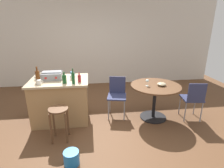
{
  "coord_description": "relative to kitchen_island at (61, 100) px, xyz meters",
  "views": [
    {
      "loc": [
        -0.2,
        -3.24,
        2.02
      ],
      "look_at": [
        0.24,
        0.25,
        0.8
      ],
      "focal_mm": 28.81,
      "sensor_mm": 36.0,
      "label": 1
    }
  ],
  "objects": [
    {
      "name": "ground_plane",
      "position": [
        0.84,
        -0.36,
        -0.46
      ],
      "size": [
        8.8,
        8.8,
        0.0
      ],
      "primitive_type": "plane",
      "color": "brown"
    },
    {
      "name": "back_wall",
      "position": [
        0.84,
        2.39,
        0.89
      ],
      "size": [
        8.0,
        0.1,
        2.7
      ],
      "primitive_type": "cube",
      "color": "beige",
      "rests_on": "ground_plane"
    },
    {
      "name": "kitchen_island",
      "position": [
        0.0,
        0.0,
        0.0
      ],
      "size": [
        1.17,
        0.85,
        0.91
      ],
      "color": "#A37A4C",
      "rests_on": "ground_plane"
    },
    {
      "name": "wooden_stool",
      "position": [
        0.07,
        -0.73,
        0.0
      ],
      "size": [
        0.34,
        0.34,
        0.62
      ],
      "color": "brown",
      "rests_on": "ground_plane"
    },
    {
      "name": "dining_table",
      "position": [
        1.99,
        -0.19,
        0.13
      ],
      "size": [
        1.04,
        1.04,
        0.77
      ],
      "color": "black",
      "rests_on": "ground_plane"
    },
    {
      "name": "folding_chair_near",
      "position": [
        2.77,
        -0.36,
        0.06
      ],
      "size": [
        0.45,
        0.45,
        0.87
      ],
      "color": "navy",
      "rests_on": "ground_plane"
    },
    {
      "name": "folding_chair_far",
      "position": [
        1.21,
        0.05,
        0.07
      ],
      "size": [
        0.47,
        0.47,
        0.88
      ],
      "color": "navy",
      "rests_on": "ground_plane"
    },
    {
      "name": "toolbox",
      "position": [
        -0.13,
        0.04,
        0.53
      ],
      "size": [
        0.39,
        0.28,
        0.17
      ],
      "color": "gray",
      "rests_on": "kitchen_island"
    },
    {
      "name": "bottle_0",
      "position": [
        0.32,
        -0.3,
        0.57
      ],
      "size": [
        0.06,
        0.06,
        0.3
      ],
      "color": "#194C23",
      "rests_on": "kitchen_island"
    },
    {
      "name": "bottle_1",
      "position": [
        0.43,
        -0.21,
        0.53
      ],
      "size": [
        0.06,
        0.06,
        0.2
      ],
      "color": "maroon",
      "rests_on": "kitchen_island"
    },
    {
      "name": "bottle_2",
      "position": [
        -0.37,
        -0.11,
        0.57
      ],
      "size": [
        0.08,
        0.08,
        0.31
      ],
      "color": "#603314",
      "rests_on": "kitchen_island"
    },
    {
      "name": "bottle_3",
      "position": [
        0.14,
        -0.24,
        0.54
      ],
      "size": [
        0.08,
        0.08,
        0.22
      ],
      "color": "#194C23",
      "rests_on": "kitchen_island"
    },
    {
      "name": "cup_0",
      "position": [
        0.27,
        -0.02,
        0.5
      ],
      "size": [
        0.12,
        0.08,
        0.1
      ],
      "color": "white",
      "rests_on": "kitchen_island"
    },
    {
      "name": "cup_1",
      "position": [
        0.24,
        0.23,
        0.5
      ],
      "size": [
        0.11,
        0.07,
        0.1
      ],
      "color": "#4C7099",
      "rests_on": "kitchen_island"
    },
    {
      "name": "cup_2",
      "position": [
        -0.44,
        0.04,
        0.49
      ],
      "size": [
        0.11,
        0.07,
        0.08
      ],
      "color": "white",
      "rests_on": "kitchen_island"
    },
    {
      "name": "cup_3",
      "position": [
        -0.32,
        -0.26,
        0.5
      ],
      "size": [
        0.12,
        0.09,
        0.09
      ],
      "color": "white",
      "rests_on": "kitchen_island"
    },
    {
      "name": "cup_4",
      "position": [
        -0.38,
        0.22,
        0.5
      ],
      "size": [
        0.11,
        0.08,
        0.1
      ],
      "color": "tan",
      "rests_on": "kitchen_island"
    },
    {
      "name": "wine_glass",
      "position": [
        1.8,
        -0.21,
        0.42
      ],
      "size": [
        0.07,
        0.07,
        0.14
      ],
      "color": "silver",
      "rests_on": "dining_table"
    },
    {
      "name": "serving_bowl",
      "position": [
        2.1,
        -0.24,
        0.34
      ],
      "size": [
        0.18,
        0.18,
        0.07
      ],
      "primitive_type": "ellipsoid",
      "color": "tan",
      "rests_on": "dining_table"
    },
    {
      "name": "plastic_bucket",
      "position": [
        0.31,
        -1.38,
        -0.35
      ],
      "size": [
        0.23,
        0.23,
        0.22
      ],
      "primitive_type": "cylinder",
      "color": "blue",
      "rests_on": "ground_plane"
    }
  ]
}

